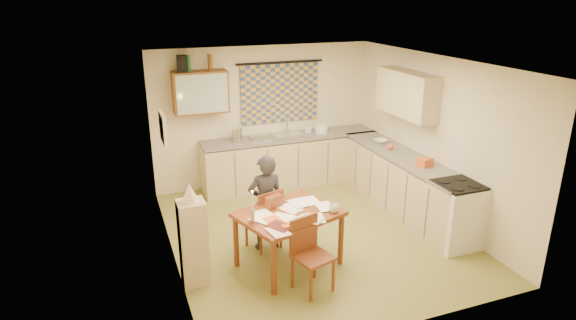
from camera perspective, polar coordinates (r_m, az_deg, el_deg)
name	(u,v)px	position (r m, az deg, el deg)	size (l,w,h in m)	color
floor	(312,234)	(7.19, 2.90, -8.73)	(4.00, 4.50, 0.02)	olive
ceiling	(316,61)	(6.41, 3.29, 11.59)	(4.00, 4.50, 0.02)	white
wall_back	(264,116)	(8.72, -2.90, 5.24)	(4.00, 0.02, 2.50)	beige
wall_front	(407,222)	(4.87, 13.90, -7.10)	(4.00, 0.02, 2.50)	beige
wall_left	(167,171)	(6.20, -14.19, -1.27)	(0.02, 4.50, 2.50)	beige
wall_right	(434,138)	(7.69, 16.94, 2.48)	(0.02, 4.50, 2.50)	beige
window_blind	(280,93)	(8.69, -0.97, 7.91)	(1.45, 0.03, 1.05)	navy
curtain_rod	(280,62)	(8.58, -0.94, 11.49)	(0.04, 0.04, 1.60)	black
wall_cabinet	(200,92)	(8.16, -10.35, 7.93)	(0.90, 0.34, 0.70)	#623412
wall_cabinet_glass	(202,94)	(8.00, -10.12, 7.71)	(0.84, 0.02, 0.64)	#99B2A5
upper_cabinet_right	(407,94)	(7.88, 13.91, 7.65)	(0.34, 1.30, 0.70)	tan
framed_print	(163,128)	(6.45, -14.62, 3.69)	(0.04, 0.50, 0.40)	beige
print_canvas	(165,128)	(6.45, -14.40, 3.72)	(0.01, 0.42, 0.32)	beige
counter_back	(292,160)	(8.81, 0.51, -0.01)	(3.30, 0.62, 0.92)	tan
counter_right	(403,183)	(7.97, 13.50, -2.71)	(0.62, 2.95, 0.92)	tan
stove	(455,215)	(7.06, 19.18, -6.16)	(0.60, 0.60, 0.93)	white
sink	(290,138)	(8.66, 0.20, 2.63)	(0.55, 0.45, 0.10)	silver
tap	(287,126)	(8.78, -0.10, 4.08)	(0.03, 0.03, 0.28)	silver
dish_rack	(260,137)	(8.47, -3.36, 2.69)	(0.35, 0.30, 0.06)	silver
kettle	(237,135)	(8.33, -6.06, 2.98)	(0.18, 0.18, 0.24)	silver
mixing_bowl	(321,128)	(8.86, 3.97, 3.77)	(0.24, 0.24, 0.16)	white
soap_bottle	(308,128)	(8.81, 2.41, 3.77)	(0.10, 0.11, 0.18)	white
bowl	(381,141)	(8.40, 10.93, 2.21)	(0.25, 0.25, 0.05)	white
orange_bag	(425,162)	(7.42, 15.90, -0.23)	(0.22, 0.16, 0.12)	#DB5A22
fruit_orange	(391,147)	(8.06, 12.06, 1.56)	(0.10, 0.10, 0.10)	#DB5A22
speaker	(182,64)	(8.04, -12.48, 11.09)	(0.16, 0.20, 0.26)	black
bottle_green	(188,63)	(8.05, -11.73, 11.16)	(0.07, 0.07, 0.26)	#195926
bottle_brown	(210,62)	(8.12, -9.25, 11.37)	(0.07, 0.07, 0.26)	#623412
dining_table	(289,239)	(6.24, 0.08, -9.30)	(1.43, 1.25, 0.75)	#612A11
chair_far	(264,229)	(6.70, -2.83, -8.21)	(0.50, 0.50, 0.88)	#612A11
chair_near	(312,268)	(5.84, 2.85, -12.68)	(0.50, 0.50, 0.89)	#612A11
person	(266,203)	(6.52, -2.64, -5.08)	(0.50, 0.33, 1.35)	black
shelf_stand	(193,243)	(5.91, -11.15, -9.66)	(0.32, 0.30, 1.08)	tan
lampshade	(190,193)	(5.63, -11.57, -3.84)	(0.20, 0.20, 0.22)	beige
letter_rack	(274,202)	(6.17, -1.69, -4.96)	(0.22, 0.10, 0.16)	#612A11
mug	(333,208)	(6.08, 5.41, -5.74)	(0.18, 0.18, 0.10)	white
magazine	(274,230)	(5.62, -1.66, -8.29)	(0.32, 0.35, 0.03)	maroon
book	(267,223)	(5.79, -2.52, -7.46)	(0.23, 0.29, 0.02)	#DB5A22
orange_box	(287,227)	(5.67, -0.12, -7.94)	(0.12, 0.08, 0.04)	#DB5A22
eyeglasses	(312,218)	(5.93, 2.89, -6.85)	(0.13, 0.04, 0.02)	black
candle_holder	(253,216)	(5.80, -4.22, -6.59)	(0.06, 0.06, 0.18)	silver
candle	(253,201)	(5.70, -4.23, -4.84)	(0.02, 0.02, 0.22)	white
candle_flame	(252,191)	(5.65, -4.25, -3.74)	(0.02, 0.02, 0.02)	#FFCC66
papers	(293,215)	(5.98, 0.64, -6.52)	(1.14, 0.99, 0.02)	white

